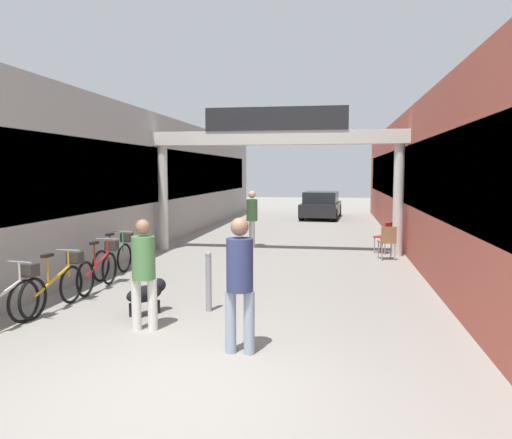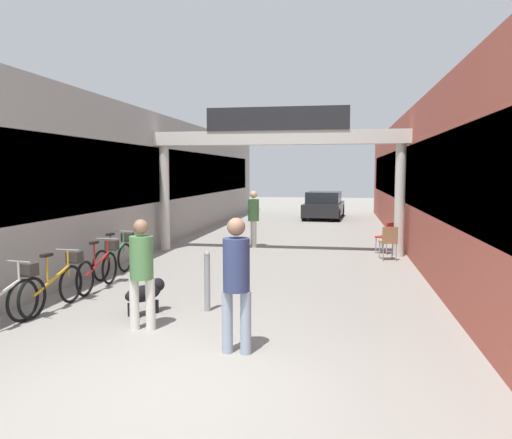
{
  "view_description": "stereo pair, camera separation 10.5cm",
  "coord_description": "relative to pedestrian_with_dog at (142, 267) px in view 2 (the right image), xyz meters",
  "views": [
    {
      "loc": [
        1.69,
        -5.05,
        2.32
      ],
      "look_at": [
        0.0,
        5.38,
        1.3
      ],
      "focal_mm": 35.0,
      "sensor_mm": 36.0,
      "label": 1
    },
    {
      "loc": [
        1.8,
        -5.03,
        2.32
      ],
      "look_at": [
        0.0,
        5.38,
        1.3
      ],
      "focal_mm": 35.0,
      "sensor_mm": 36.0,
      "label": 2
    }
  ],
  "objects": [
    {
      "name": "bicycle_orange_second",
      "position": [
        -1.87,
        0.82,
        -0.49
      ],
      "size": [
        0.46,
        1.69,
        0.98
      ],
      "color": "black",
      "rests_on": "ground_plane"
    },
    {
      "name": "pedestrian_companion",
      "position": [
        1.56,
        -0.71,
        0.07
      ],
      "size": [
        0.38,
        0.34,
        1.74
      ],
      "color": "#8C9EB2",
      "rests_on": "ground_plane"
    },
    {
      "name": "bicycle_red_third",
      "position": [
        -1.83,
        2.29,
        -0.49
      ],
      "size": [
        0.46,
        1.69,
        0.98
      ],
      "color": "black",
      "rests_on": "ground_plane"
    },
    {
      "name": "pedestrian_carrying_crate",
      "position": [
        0.19,
        8.26,
        0.07
      ],
      "size": [
        0.44,
        0.44,
        1.73
      ],
      "color": "silver",
      "rests_on": "ground_plane"
    },
    {
      "name": "bicycle_silver_nearest",
      "position": [
        -2.02,
        -0.35,
        -0.49
      ],
      "size": [
        0.46,
        1.68,
        0.98
      ],
      "color": "black",
      "rests_on": "ground_plane"
    },
    {
      "name": "bollard_post_metal",
      "position": [
        0.68,
        1.12,
        -0.42
      ],
      "size": [
        0.1,
        0.1,
        1.01
      ],
      "color": "gray",
      "rests_on": "ground_plane"
    },
    {
      "name": "cafe_chair_red_farther",
      "position": [
        4.14,
        7.61,
        -0.39
      ],
      "size": [
        0.56,
        0.56,
        0.89
      ],
      "color": "gray",
      "rests_on": "ground_plane"
    },
    {
      "name": "bicycle_green_farthest",
      "position": [
        -2.09,
        3.55,
        -0.49
      ],
      "size": [
        0.46,
        1.69,
        0.98
      ],
      "color": "black",
      "rests_on": "ground_plane"
    },
    {
      "name": "cafe_chair_wood_nearer",
      "position": [
        4.09,
        6.54,
        -0.39
      ],
      "size": [
        0.47,
        0.47,
        0.89
      ],
      "color": "gray",
      "rests_on": "ground_plane"
    },
    {
      "name": "parked_car_black",
      "position": [
        1.99,
        18.15,
        -0.29
      ],
      "size": [
        2.02,
        4.11,
        1.33
      ],
      "color": "black",
      "rests_on": "ground_plane"
    },
    {
      "name": "arcade_sign_gateway",
      "position": [
        1.06,
        7.2,
        1.98
      ],
      "size": [
        7.4,
        0.47,
        4.09
      ],
      "color": "beige",
      "rests_on": "ground_plane"
    },
    {
      "name": "dog_on_leash",
      "position": [
        -0.26,
        0.78,
        -0.58
      ],
      "size": [
        0.61,
        0.77,
        0.55
      ],
      "color": "black",
      "rests_on": "ground_plane"
    },
    {
      "name": "storefront_right",
      "position": [
        6.16,
        9.27,
        1.09
      ],
      "size": [
        3.0,
        26.0,
        4.04
      ],
      "color": "#B25142",
      "rests_on": "ground_plane"
    },
    {
      "name": "ground_plane",
      "position": [
        1.06,
        -1.73,
        -0.93
      ],
      "size": [
        80.0,
        80.0,
        0.0
      ],
      "primitive_type": "plane",
      "color": "gray"
    },
    {
      "name": "pedestrian_with_dog",
      "position": [
        0.0,
        0.0,
        0.0
      ],
      "size": [
        0.39,
        0.37,
        1.63
      ],
      "color": "silver",
      "rests_on": "ground_plane"
    },
    {
      "name": "storefront_left",
      "position": [
        -4.03,
        9.27,
        1.09
      ],
      "size": [
        3.0,
        26.0,
        4.04
      ],
      "color": "#9E9993",
      "rests_on": "ground_plane"
    }
  ]
}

